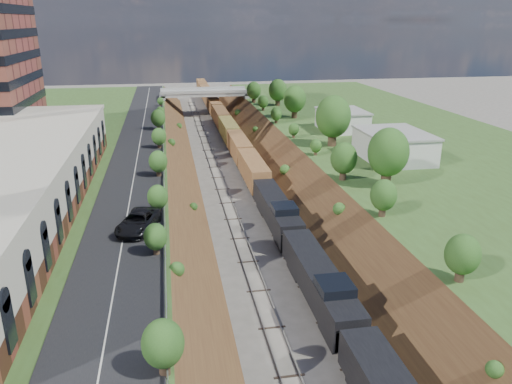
% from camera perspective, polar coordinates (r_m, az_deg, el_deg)
% --- Properties ---
extents(platform_left, '(44.00, 180.00, 5.00)m').
position_cam_1_polar(platform_left, '(84.13, -25.23, 1.40)').
color(platform_left, '#395422').
rests_on(platform_left, ground).
extents(platform_right, '(44.00, 180.00, 5.00)m').
position_cam_1_polar(platform_right, '(92.02, 18.48, 3.66)').
color(platform_right, '#395422').
rests_on(platform_right, ground).
extents(embankment_left, '(10.00, 180.00, 10.00)m').
position_cam_1_polar(embankment_left, '(81.82, -9.99, 0.68)').
color(embankment_left, brown).
rests_on(embankment_left, ground).
extents(embankment_right, '(10.00, 180.00, 10.00)m').
position_cam_1_polar(embankment_right, '(84.60, 5.06, 1.52)').
color(embankment_right, brown).
rests_on(embankment_right, ground).
extents(rail_left_track, '(1.58, 180.00, 0.18)m').
position_cam_1_polar(rail_left_track, '(82.17, -4.14, 1.07)').
color(rail_left_track, gray).
rests_on(rail_left_track, ground).
extents(rail_right_track, '(1.58, 180.00, 0.18)m').
position_cam_1_polar(rail_right_track, '(82.84, -0.56, 1.27)').
color(rail_right_track, gray).
rests_on(rail_right_track, ground).
extents(road, '(8.00, 180.00, 0.10)m').
position_cam_1_polar(road, '(80.55, -13.40, 3.90)').
color(road, black).
rests_on(road, platform_left).
extents(guardrail, '(0.10, 171.00, 0.70)m').
position_cam_1_polar(guardrail, '(80.08, -10.50, 4.39)').
color(guardrail, '#99999E').
rests_on(guardrail, platform_left).
extents(commercial_building, '(14.30, 62.30, 7.00)m').
position_cam_1_polar(commercial_building, '(60.84, -26.39, 0.90)').
color(commercial_building, brown).
rests_on(commercial_building, platform_left).
extents(overpass, '(24.50, 8.30, 7.40)m').
position_cam_1_polar(overpass, '(141.66, -5.90, 10.66)').
color(overpass, gray).
rests_on(overpass, ground).
extents(white_building_near, '(9.00, 12.00, 4.00)m').
position_cam_1_polar(white_building_near, '(79.78, 15.45, 5.04)').
color(white_building_near, silver).
rests_on(white_building_near, platform_right).
extents(white_building_far, '(8.00, 10.00, 3.60)m').
position_cam_1_polar(white_building_far, '(99.46, 9.82, 8.01)').
color(white_building_far, silver).
rests_on(white_building_far, platform_right).
extents(tree_right_large, '(5.25, 5.25, 7.61)m').
position_cam_1_polar(tree_right_large, '(65.97, 14.88, 4.37)').
color(tree_right_large, '#473323').
rests_on(tree_right_large, platform_right).
extents(tree_left_crest, '(2.45, 2.45, 3.55)m').
position_cam_1_polar(tree_left_crest, '(42.02, -10.95, -7.23)').
color(tree_left_crest, '#473323').
rests_on(tree_left_crest, platform_left).
extents(freight_train, '(2.94, 181.75, 4.55)m').
position_cam_1_polar(freight_train, '(109.62, -3.09, 7.02)').
color(freight_train, black).
rests_on(freight_train, ground).
extents(suv, '(4.95, 7.42, 1.89)m').
position_cam_1_polar(suv, '(52.11, -13.28, -3.29)').
color(suv, black).
rests_on(suv, road).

